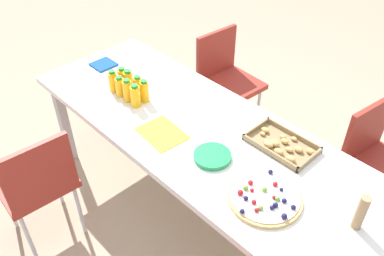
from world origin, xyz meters
The scene contains 19 objects.
ground_plane centered at (0.00, 0.00, 0.00)m, with size 12.00×12.00×0.00m, color tan.
party_table centered at (0.00, 0.00, 0.66)m, with size 2.53×0.82×0.72m.
chair_far_left centered at (-0.64, 0.80, 0.50)m, with size 0.43×0.43×0.83m.
chair_near_left centered at (-0.61, -0.79, 0.50)m, with size 0.42×0.42×0.83m.
chair_far_right centered at (0.61, 0.76, 0.50)m, with size 0.45×0.45×0.83m.
juice_bottle_0 centered at (-0.77, -0.12, 0.79)m, with size 0.06×0.06×0.14m.
juice_bottle_1 centered at (-0.70, -0.12, 0.79)m, with size 0.06×0.06×0.13m.
juice_bottle_2 centered at (-0.62, -0.12, 0.79)m, with size 0.06×0.06×0.15m.
juice_bottle_3 centered at (-0.54, -0.12, 0.79)m, with size 0.06×0.06×0.15m.
juice_bottle_4 centered at (-0.77, -0.05, 0.79)m, with size 0.06×0.06×0.14m.
juice_bottle_5 centered at (-0.70, -0.05, 0.79)m, with size 0.06×0.06×0.15m.
juice_bottle_6 centered at (-0.62, -0.04, 0.79)m, with size 0.05×0.05×0.14m.
juice_bottle_7 centered at (-0.55, -0.05, 0.79)m, with size 0.05×0.05×0.15m.
fruit_pizza centered at (0.45, -0.14, 0.74)m, with size 0.34×0.34×0.05m.
snack_tray centered at (0.28, 0.21, 0.74)m, with size 0.36×0.22×0.04m.
plate_stack centered at (0.09, -0.12, 0.74)m, with size 0.20×0.20×0.02m.
napkin_stack centered at (-1.08, 0.01, 0.73)m, with size 0.15×0.15×0.01m, color #194CA5.
cardboard_tube centered at (0.81, 0.02, 0.81)m, with size 0.04×0.04×0.18m, color #9E7A56.
paper_folder centered at (-0.24, -0.18, 0.73)m, with size 0.26×0.20×0.01m, color yellow.
Camera 1 is at (1.10, -1.23, 2.13)m, focal length 37.44 mm.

